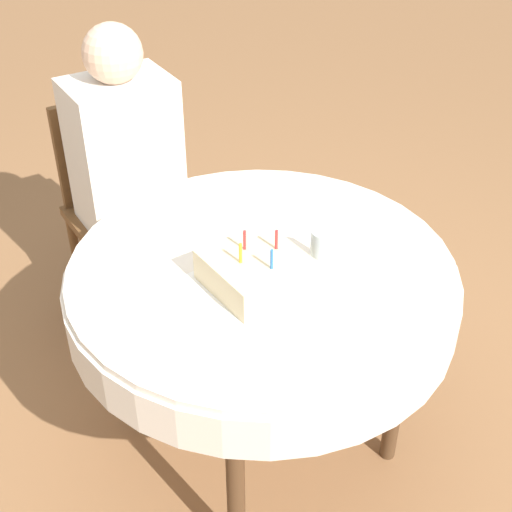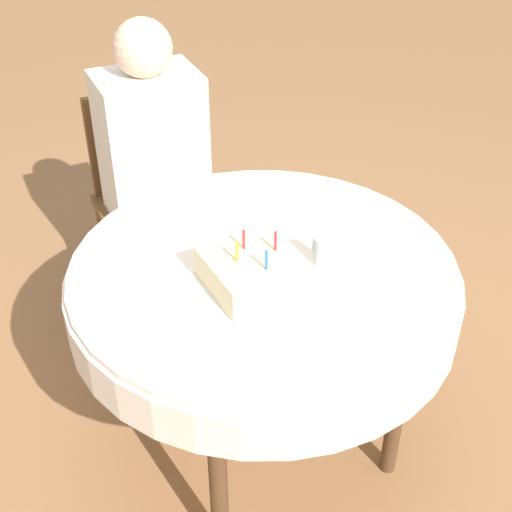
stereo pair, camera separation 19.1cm
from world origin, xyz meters
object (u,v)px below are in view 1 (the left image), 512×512
object	(u,v)px
person	(126,157)
chair	(124,203)
birthday_cake	(255,270)
drinking_glass	(323,249)

from	to	relation	value
person	chair	bearing A→B (deg)	90.00
chair	person	distance (m)	0.25
birthday_cake	drinking_glass	world-z (taller)	birthday_cake
chair	person	size ratio (longest dim) A/B	0.72
drinking_glass	birthday_cake	bearing A→B (deg)	168.06
chair	birthday_cake	bearing A→B (deg)	-90.45
person	birthday_cake	size ratio (longest dim) A/B	4.95
chair	person	bearing A→B (deg)	-90.00
drinking_glass	chair	bearing A→B (deg)	97.27
chair	person	world-z (taller)	person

